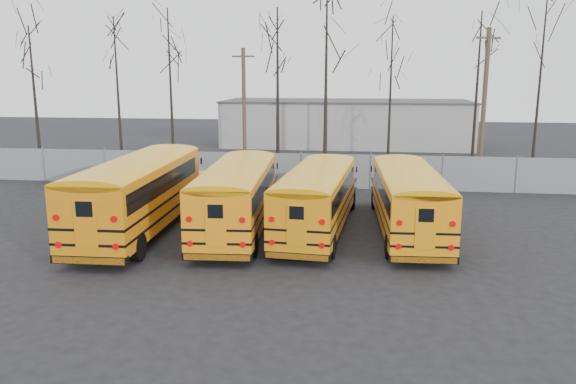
# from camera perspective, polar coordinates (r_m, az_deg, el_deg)

# --- Properties ---
(ground) EXTENTS (120.00, 120.00, 0.00)m
(ground) POSITION_cam_1_polar(r_m,az_deg,el_deg) (21.31, -2.11, -5.91)
(ground) COLOR black
(ground) RESTS_ON ground
(fence) EXTENTS (40.00, 0.04, 2.00)m
(fence) POSITION_cam_1_polar(r_m,az_deg,el_deg) (32.65, 1.34, 2.20)
(fence) COLOR gray
(fence) RESTS_ON ground
(distant_building) EXTENTS (22.00, 8.00, 4.00)m
(distant_building) POSITION_cam_1_polar(r_m,az_deg,el_deg) (52.21, 5.90, 6.93)
(distant_building) COLOR #999995
(distant_building) RESTS_ON ground
(bus_a) EXTENTS (2.98, 11.55, 3.21)m
(bus_a) POSITION_cam_1_polar(r_m,az_deg,el_deg) (24.02, -14.76, 0.38)
(bus_a) COLOR black
(bus_a) RESTS_ON ground
(bus_b) EXTENTS (3.05, 10.63, 2.94)m
(bus_b) POSITION_cam_1_polar(r_m,az_deg,el_deg) (23.39, -5.16, 0.03)
(bus_b) COLOR black
(bus_b) RESTS_ON ground
(bus_c) EXTENTS (3.10, 10.22, 2.82)m
(bus_c) POSITION_cam_1_polar(r_m,az_deg,el_deg) (23.20, 3.01, -0.21)
(bus_c) COLOR black
(bus_c) RESTS_ON ground
(bus_d) EXTENTS (2.81, 10.20, 2.83)m
(bus_d) POSITION_cam_1_polar(r_m,az_deg,el_deg) (23.43, 12.13, -0.34)
(bus_d) COLOR black
(bus_d) RESTS_ON ground
(utility_pole_left) EXTENTS (1.45, 0.26, 8.14)m
(utility_pole_left) POSITION_cam_1_polar(r_m,az_deg,el_deg) (37.14, -4.48, 8.30)
(utility_pole_left) COLOR #50392D
(utility_pole_left) RESTS_ON ground
(utility_pole_right) EXTENTS (1.55, 0.77, 9.23)m
(utility_pole_right) POSITION_cam_1_polar(r_m,az_deg,el_deg) (36.71, 19.29, 8.50)
(utility_pole_right) COLOR #4D3E2B
(utility_pole_right) RESTS_ON ground
(tree_0) EXTENTS (0.26, 0.26, 9.62)m
(tree_0) POSITION_cam_1_polar(r_m,az_deg,el_deg) (41.92, -24.31, 8.56)
(tree_0) COLOR black
(tree_0) RESTS_ON ground
(tree_1) EXTENTS (0.26, 0.26, 10.31)m
(tree_1) POSITION_cam_1_polar(r_m,az_deg,el_deg) (41.30, -16.89, 9.55)
(tree_1) COLOR black
(tree_1) RESTS_ON ground
(tree_2) EXTENTS (0.26, 0.26, 10.68)m
(tree_2) POSITION_cam_1_polar(r_m,az_deg,el_deg) (38.57, -11.82, 9.95)
(tree_2) COLOR black
(tree_2) RESTS_ON ground
(tree_3) EXTENTS (0.26, 0.26, 10.71)m
(tree_3) POSITION_cam_1_polar(r_m,az_deg,el_deg) (37.59, -1.06, 10.16)
(tree_3) COLOR black
(tree_3) RESTS_ON ground
(tree_4) EXTENTS (0.26, 0.26, 11.19)m
(tree_4) POSITION_cam_1_polar(r_m,az_deg,el_deg) (34.11, 3.86, 10.36)
(tree_4) COLOR black
(tree_4) RESTS_ON ground
(tree_5) EXTENTS (0.26, 0.26, 9.97)m
(tree_5) POSITION_cam_1_polar(r_m,az_deg,el_deg) (36.05, 10.33, 9.32)
(tree_5) COLOR black
(tree_5) RESTS_ON ground
(tree_6) EXTENTS (0.26, 0.26, 10.38)m
(tree_6) POSITION_cam_1_polar(r_m,az_deg,el_deg) (38.58, 18.60, 9.36)
(tree_6) COLOR black
(tree_6) RESTS_ON ground
(tree_7) EXTENTS (0.26, 0.26, 11.78)m
(tree_7) POSITION_cam_1_polar(r_m,az_deg,el_deg) (37.85, 24.18, 9.96)
(tree_7) COLOR black
(tree_7) RESTS_ON ground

